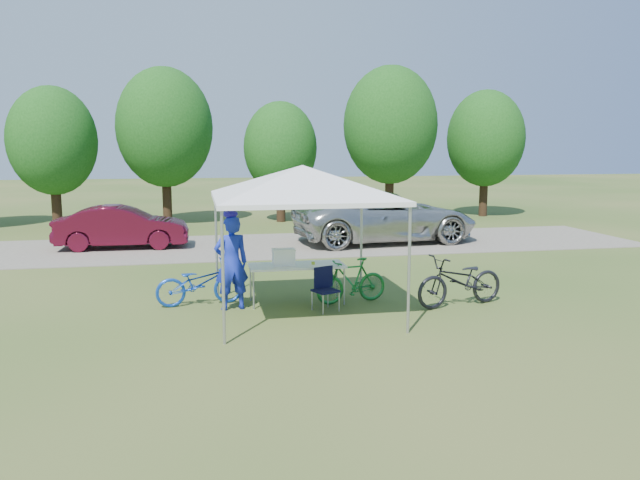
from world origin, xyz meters
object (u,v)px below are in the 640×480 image
at_px(folding_chair, 325,285).
at_px(minivan, 385,217).
at_px(bike_blue, 200,283).
at_px(folding_table, 297,267).
at_px(bike_green, 351,281).
at_px(cooler, 284,257).
at_px(cyclist, 231,263).
at_px(bike_dark, 461,280).
at_px(sedan, 122,227).

bearing_deg(folding_chair, minivan, 42.06).
bearing_deg(bike_blue, minivan, -47.75).
xyz_separation_m(folding_table, folding_chair, (0.43, -0.61, -0.25)).
relative_size(bike_green, minivan, 0.25).
bearing_deg(minivan, folding_table, 145.52).
xyz_separation_m(folding_table, bike_blue, (-1.88, 0.19, -0.28)).
xyz_separation_m(cooler, bike_green, (1.31, -0.21, -0.48)).
xyz_separation_m(cooler, bike_blue, (-1.62, 0.19, -0.49)).
bearing_deg(cyclist, folding_chair, 155.54).
bearing_deg(cyclist, minivan, -138.27).
distance_m(folding_table, minivan, 8.18).
height_order(bike_green, bike_dark, bike_dark).
height_order(cooler, bike_dark, cooler).
bearing_deg(minivan, bike_blue, 134.55).
bearing_deg(cooler, cyclist, -165.95).
distance_m(folding_chair, cooler, 1.03).
xyz_separation_m(cyclist, bike_green, (2.34, 0.05, -0.45)).
bearing_deg(bike_blue, folding_chair, -116.74).
relative_size(folding_chair, bike_green, 0.55).
relative_size(cooler, minivan, 0.08).
bearing_deg(bike_green, bike_dark, 61.20).
bearing_deg(bike_dark, folding_chair, -108.95).
relative_size(cyclist, minivan, 0.31).
relative_size(folding_table, bike_dark, 0.97).
height_order(cyclist, sedan, cyclist).
bearing_deg(cooler, sedan, 117.12).
relative_size(bike_blue, bike_green, 1.13).
bearing_deg(sedan, folding_table, -150.60).
xyz_separation_m(cyclist, bike_blue, (-0.60, 0.45, -0.45)).
relative_size(folding_table, minivan, 0.32).
distance_m(cyclist, bike_blue, 0.87).
distance_m(bike_blue, minivan, 9.11).
height_order(folding_table, cyclist, cyclist).
distance_m(folding_table, bike_dark, 3.18).
bearing_deg(folding_table, folding_chair, -55.05).
xyz_separation_m(folding_chair, sedan, (-4.52, 8.11, 0.18)).
bearing_deg(bike_green, minivan, 147.58).
xyz_separation_m(folding_table, minivan, (4.01, 7.13, 0.11)).
height_order(folding_table, bike_green, bike_green).
relative_size(cooler, bike_blue, 0.26).
bearing_deg(folding_chair, bike_dark, -28.73).
relative_size(folding_chair, sedan, 0.21).
height_order(folding_chair, sedan, sedan).
bearing_deg(minivan, folding_chair, 150.06).
distance_m(bike_green, sedan, 9.27).
relative_size(cyclist, sedan, 0.46).
distance_m(cooler, minivan, 8.31).
height_order(bike_dark, sedan, sedan).
height_order(folding_chair, bike_green, bike_green).
xyz_separation_m(bike_blue, minivan, (5.89, 6.94, 0.39)).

